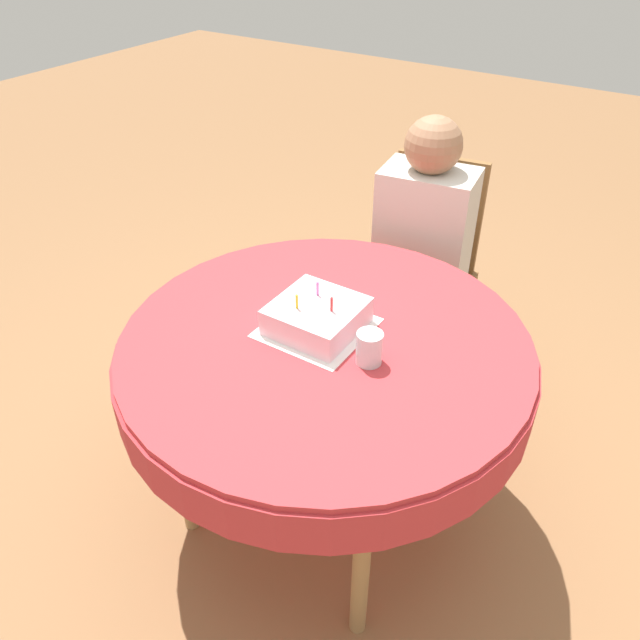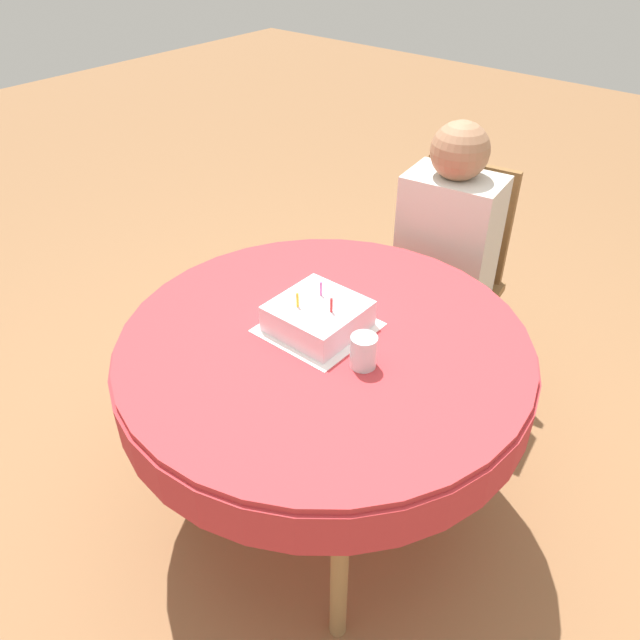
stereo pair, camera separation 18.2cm
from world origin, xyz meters
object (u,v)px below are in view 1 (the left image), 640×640
(chair, at_px, (425,266))
(drinking_glass, at_px, (369,348))
(person, at_px, (422,234))
(birthday_cake, at_px, (317,316))

(chair, xyz_separation_m, drinking_glass, (0.25, -0.94, 0.29))
(person, distance_m, birthday_cake, 0.80)
(chair, distance_m, drinking_glass, 1.02)
(person, xyz_separation_m, birthday_cake, (0.02, -0.79, 0.09))
(drinking_glass, bearing_deg, birthday_cake, 165.61)
(drinking_glass, bearing_deg, chair, 104.60)
(person, distance_m, drinking_glass, 0.88)
(chair, height_order, person, person)
(birthday_cake, bearing_deg, drinking_glass, -14.39)
(person, height_order, drinking_glass, person)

